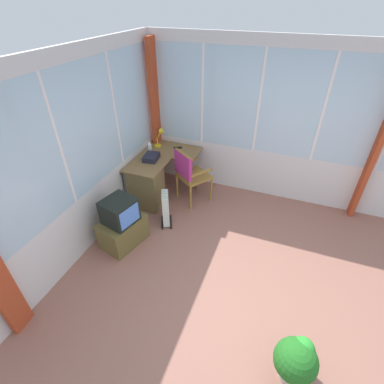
{
  "coord_description": "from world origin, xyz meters",
  "views": [
    {
      "loc": [
        -2.24,
        -0.11,
        3.12
      ],
      "look_at": [
        0.78,
        1.04,
        0.82
      ],
      "focal_mm": 26.52,
      "sensor_mm": 36.0,
      "label": 1
    }
  ],
  "objects_px": {
    "spray_bottle": "(150,147)",
    "potted_plant": "(296,360)",
    "wooden_armchair": "(188,171)",
    "paper_tray": "(151,157)",
    "desk": "(148,183)",
    "tv_remote": "(178,148)",
    "desk_lamp": "(161,135)",
    "tv_on_stand": "(122,224)",
    "space_heater": "(166,208)"
  },
  "relations": [
    {
      "from": "desk_lamp",
      "to": "wooden_armchair",
      "type": "relative_size",
      "value": 0.32
    },
    {
      "from": "tv_remote",
      "to": "spray_bottle",
      "type": "height_order",
      "value": "spray_bottle"
    },
    {
      "from": "paper_tray",
      "to": "wooden_armchair",
      "type": "distance_m",
      "value": 0.67
    },
    {
      "from": "desk",
      "to": "potted_plant",
      "type": "bearing_deg",
      "value": -127.46
    },
    {
      "from": "desk",
      "to": "space_heater",
      "type": "relative_size",
      "value": 2.22
    },
    {
      "from": "desk_lamp",
      "to": "space_heater",
      "type": "bearing_deg",
      "value": -153.05
    },
    {
      "from": "tv_remote",
      "to": "wooden_armchair",
      "type": "bearing_deg",
      "value": -172.26
    },
    {
      "from": "paper_tray",
      "to": "potted_plant",
      "type": "distance_m",
      "value": 3.5
    },
    {
      "from": "wooden_armchair",
      "to": "space_heater",
      "type": "xyz_separation_m",
      "value": [
        -0.67,
        0.12,
        -0.33
      ]
    },
    {
      "from": "tv_remote",
      "to": "potted_plant",
      "type": "distance_m",
      "value": 3.7
    },
    {
      "from": "desk",
      "to": "wooden_armchair",
      "type": "relative_size",
      "value": 1.3
    },
    {
      "from": "tv_on_stand",
      "to": "spray_bottle",
      "type": "bearing_deg",
      "value": 10.27
    },
    {
      "from": "desk",
      "to": "wooden_armchair",
      "type": "distance_m",
      "value": 0.72
    },
    {
      "from": "desk_lamp",
      "to": "tv_on_stand",
      "type": "height_order",
      "value": "desk_lamp"
    },
    {
      "from": "desk_lamp",
      "to": "paper_tray",
      "type": "relative_size",
      "value": 1.06
    },
    {
      "from": "space_heater",
      "to": "wooden_armchair",
      "type": "bearing_deg",
      "value": -9.88
    },
    {
      "from": "desk",
      "to": "tv_remote",
      "type": "relative_size",
      "value": 8.61
    },
    {
      "from": "desk",
      "to": "paper_tray",
      "type": "xyz_separation_m",
      "value": [
        0.23,
        0.02,
        0.39
      ]
    },
    {
      "from": "paper_tray",
      "to": "wooden_armchair",
      "type": "relative_size",
      "value": 0.3
    },
    {
      "from": "desk",
      "to": "desk_lamp",
      "type": "relative_size",
      "value": 4.05
    },
    {
      "from": "desk",
      "to": "spray_bottle",
      "type": "distance_m",
      "value": 0.66
    },
    {
      "from": "tv_on_stand",
      "to": "desk",
      "type": "bearing_deg",
      "value": 6.03
    },
    {
      "from": "space_heater",
      "to": "paper_tray",
      "type": "bearing_deg",
      "value": 41.04
    },
    {
      "from": "space_heater",
      "to": "desk_lamp",
      "type": "bearing_deg",
      "value": 26.95
    },
    {
      "from": "spray_bottle",
      "to": "paper_tray",
      "type": "xyz_separation_m",
      "value": [
        -0.22,
        -0.14,
        -0.06
      ]
    },
    {
      "from": "spray_bottle",
      "to": "wooden_armchair",
      "type": "xyz_separation_m",
      "value": [
        -0.15,
        -0.78,
        -0.23
      ]
    },
    {
      "from": "desk_lamp",
      "to": "wooden_armchair",
      "type": "bearing_deg",
      "value": -125.39
    },
    {
      "from": "desk_lamp",
      "to": "spray_bottle",
      "type": "distance_m",
      "value": 0.38
    },
    {
      "from": "tv_remote",
      "to": "paper_tray",
      "type": "xyz_separation_m",
      "value": [
        -0.55,
        0.26,
        0.03
      ]
    },
    {
      "from": "tv_remote",
      "to": "potted_plant",
      "type": "bearing_deg",
      "value": -170.28
    },
    {
      "from": "desk",
      "to": "tv_remote",
      "type": "height_order",
      "value": "tv_remote"
    },
    {
      "from": "desk",
      "to": "tv_on_stand",
      "type": "distance_m",
      "value": 1.02
    },
    {
      "from": "space_heater",
      "to": "tv_remote",
      "type": "bearing_deg",
      "value": 12.99
    },
    {
      "from": "tv_on_stand",
      "to": "paper_tray",
      "type": "bearing_deg",
      "value": 5.78
    },
    {
      "from": "spray_bottle",
      "to": "space_heater",
      "type": "bearing_deg",
      "value": -141.21
    },
    {
      "from": "desk_lamp",
      "to": "space_heater",
      "type": "relative_size",
      "value": 0.55
    },
    {
      "from": "desk_lamp",
      "to": "space_heater",
      "type": "distance_m",
      "value": 1.48
    },
    {
      "from": "spray_bottle",
      "to": "tv_remote",
      "type": "bearing_deg",
      "value": -50.38
    },
    {
      "from": "wooden_armchair",
      "to": "potted_plant",
      "type": "distance_m",
      "value": 3.07
    },
    {
      "from": "tv_on_stand",
      "to": "potted_plant",
      "type": "bearing_deg",
      "value": -111.7
    },
    {
      "from": "paper_tray",
      "to": "potted_plant",
      "type": "relative_size",
      "value": 0.6
    },
    {
      "from": "spray_bottle",
      "to": "potted_plant",
      "type": "relative_size",
      "value": 0.43
    },
    {
      "from": "paper_tray",
      "to": "space_heater",
      "type": "height_order",
      "value": "paper_tray"
    },
    {
      "from": "potted_plant",
      "to": "desk_lamp",
      "type": "bearing_deg",
      "value": 43.97
    },
    {
      "from": "tv_remote",
      "to": "tv_on_stand",
      "type": "xyz_separation_m",
      "value": [
        -1.79,
        0.13,
        -0.42
      ]
    },
    {
      "from": "desk",
      "to": "potted_plant",
      "type": "height_order",
      "value": "desk"
    },
    {
      "from": "desk_lamp",
      "to": "spray_bottle",
      "type": "bearing_deg",
      "value": 170.25
    },
    {
      "from": "spray_bottle",
      "to": "tv_on_stand",
      "type": "bearing_deg",
      "value": -169.73
    },
    {
      "from": "space_heater",
      "to": "desk",
      "type": "bearing_deg",
      "value": 53.59
    },
    {
      "from": "spray_bottle",
      "to": "paper_tray",
      "type": "distance_m",
      "value": 0.27
    }
  ]
}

